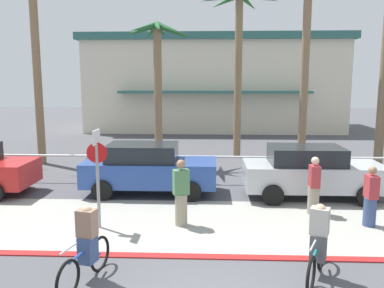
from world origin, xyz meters
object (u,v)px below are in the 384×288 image
(pedestrian_2, at_px, (371,199))
(cyclist_teal_1, at_px, (318,244))
(palm_tree_5, at_px, (307,18))
(cyclist_blue_0, at_px, (86,246))
(palm_tree_3, at_px, (158,54))
(palm_tree_2, at_px, (33,24))
(stop_sign_bike_lane, at_px, (97,165))
(palm_tree_4, at_px, (238,33))
(pedestrian_0, at_px, (181,195))
(car_silver_2, at_px, (311,172))
(pedestrian_1, at_px, (314,188))
(car_blue_1, at_px, (148,168))

(pedestrian_2, bearing_deg, cyclist_teal_1, -126.53)
(palm_tree_5, bearing_deg, cyclist_blue_0, -120.32)
(palm_tree_3, xyz_separation_m, cyclist_blue_0, (-0.01, -10.79, -4.23))
(palm_tree_2, height_order, palm_tree_5, palm_tree_5)
(stop_sign_bike_lane, height_order, palm_tree_4, palm_tree_4)
(palm_tree_5, xyz_separation_m, pedestrian_0, (-4.96, -8.21, -5.65))
(palm_tree_2, distance_m, car_silver_2, 13.17)
(palm_tree_5, xyz_separation_m, cyclist_blue_0, (-6.54, -11.19, -5.78))
(palm_tree_4, xyz_separation_m, car_silver_2, (1.97, -6.91, -5.16))
(palm_tree_5, xyz_separation_m, car_silver_2, (-0.94, -5.50, -5.61))
(palm_tree_3, distance_m, car_silver_2, 8.59)
(cyclist_blue_0, bearing_deg, palm_tree_4, 73.88)
(pedestrian_1, bearing_deg, cyclist_blue_0, -142.57)
(palm_tree_2, relative_size, pedestrian_1, 5.15)
(car_blue_1, xyz_separation_m, pedestrian_1, (5.00, -1.93, -0.10))
(palm_tree_2, xyz_separation_m, pedestrian_1, (10.67, -6.55, -5.43))
(palm_tree_3, height_order, pedestrian_1, palm_tree_3)
(palm_tree_5, xyz_separation_m, pedestrian_1, (-1.27, -7.15, -5.71))
(stop_sign_bike_lane, height_order, pedestrian_2, stop_sign_bike_lane)
(palm_tree_5, distance_m, cyclist_teal_1, 12.52)
(palm_tree_2, height_order, palm_tree_3, palm_tree_2)
(palm_tree_2, relative_size, car_silver_2, 1.96)
(palm_tree_2, xyz_separation_m, palm_tree_4, (9.04, 2.01, -0.18))
(palm_tree_4, height_order, palm_tree_5, palm_tree_5)
(car_silver_2, bearing_deg, pedestrian_1, -101.33)
(car_blue_1, bearing_deg, palm_tree_2, 140.81)
(palm_tree_3, distance_m, cyclist_blue_0, 11.59)
(car_blue_1, bearing_deg, cyclist_teal_1, -53.94)
(pedestrian_2, bearing_deg, palm_tree_4, 106.82)
(car_blue_1, relative_size, cyclist_blue_0, 2.47)
(palm_tree_5, relative_size, pedestrian_1, 5.31)
(cyclist_blue_0, bearing_deg, car_blue_1, 87.38)
(cyclist_blue_0, xyz_separation_m, pedestrian_1, (5.28, 4.04, 0.08))
(stop_sign_bike_lane, distance_m, pedestrian_1, 6.02)
(pedestrian_1, bearing_deg, pedestrian_0, -164.00)
(palm_tree_3, relative_size, palm_tree_4, 0.80)
(stop_sign_bike_lane, relative_size, cyclist_teal_1, 1.53)
(cyclist_blue_0, bearing_deg, pedestrian_2, 25.74)
(palm_tree_4, distance_m, car_blue_1, 9.05)
(pedestrian_2, bearing_deg, pedestrian_1, 143.50)
(palm_tree_4, relative_size, cyclist_blue_0, 4.46)
(palm_tree_4, xyz_separation_m, pedestrian_2, (2.86, -9.46, -5.29))
(stop_sign_bike_lane, distance_m, car_silver_2, 6.86)
(palm_tree_2, xyz_separation_m, cyclist_teal_1, (9.79, -10.29, -5.51))
(stop_sign_bike_lane, bearing_deg, car_blue_1, 76.30)
(palm_tree_2, distance_m, cyclist_teal_1, 15.23)
(car_blue_1, height_order, cyclist_teal_1, car_blue_1)
(stop_sign_bike_lane, xyz_separation_m, cyclist_teal_1, (4.92, -2.41, -0.98))
(palm_tree_5, relative_size, car_blue_1, 2.02)
(palm_tree_2, xyz_separation_m, palm_tree_3, (5.41, 0.20, -1.28))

